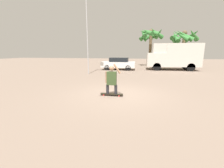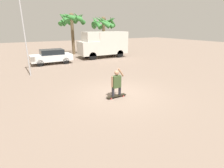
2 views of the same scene
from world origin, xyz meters
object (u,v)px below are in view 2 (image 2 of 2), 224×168
at_px(parked_car_white, 51,56).
at_px(palm_tree_center_background, 71,20).
at_px(palm_tree_near_van, 104,23).
at_px(person_skateboarder, 116,82).
at_px(camper_van, 104,44).
at_px(skateboard, 116,96).
at_px(flagpole, 23,18).

distance_m(parked_car_white, palm_tree_center_background, 7.40).
relative_size(parked_car_white, palm_tree_near_van, 0.77).
relative_size(person_skateboarder, camper_van, 0.25).
distance_m(skateboard, flagpole, 8.56).
relative_size(camper_van, palm_tree_center_background, 1.06).
bearing_deg(palm_tree_center_background, parked_car_white, -126.72).
xyz_separation_m(skateboard, parked_car_white, (-1.12, 10.66, 0.67)).
xyz_separation_m(parked_car_white, palm_tree_center_background, (3.85, 5.17, 3.63)).
bearing_deg(camper_van, palm_tree_near_van, 63.00).
relative_size(skateboard, palm_tree_near_van, 0.22).
height_order(camper_van, palm_tree_near_van, palm_tree_near_van).
bearing_deg(parked_car_white, camper_van, 8.35).
distance_m(camper_van, parked_car_white, 6.39).
bearing_deg(palm_tree_near_van, parked_car_white, -150.13).
bearing_deg(parked_car_white, palm_tree_near_van, 29.87).
distance_m(palm_tree_center_background, flagpole, 10.98).
xyz_separation_m(person_skateboarder, camper_van, (5.14, 11.58, 0.80)).
bearing_deg(camper_van, person_skateboarder, -113.95).
distance_m(parked_car_white, flagpole, 5.63).
xyz_separation_m(palm_tree_center_background, flagpole, (-6.17, -9.08, -0.31)).
distance_m(person_skateboarder, palm_tree_center_background, 16.45).
bearing_deg(flagpole, palm_tree_near_van, 39.37).
xyz_separation_m(camper_van, flagpole, (-8.57, -4.83, 2.44)).
relative_size(skateboard, flagpole, 0.15).
bearing_deg(flagpole, palm_tree_center_background, 55.82).
height_order(parked_car_white, palm_tree_center_background, palm_tree_center_background).
xyz_separation_m(palm_tree_near_van, flagpole, (-10.50, -8.62, 0.03)).
bearing_deg(person_skateboarder, skateboard, -0.00).
height_order(palm_tree_center_background, flagpole, flagpole).
height_order(palm_tree_near_van, flagpole, flagpole).
distance_m(camper_van, palm_tree_center_background, 5.60).
bearing_deg(person_skateboarder, flagpole, 116.91).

